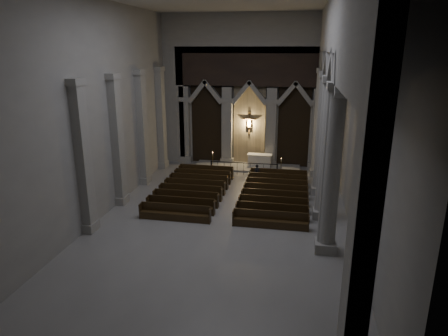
% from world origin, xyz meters
% --- Properties ---
extents(room, '(24.00, 24.10, 12.00)m').
position_xyz_m(room, '(0.00, 0.00, 7.60)').
color(room, gray).
rests_on(room, ground).
extents(sanctuary_wall, '(14.00, 0.77, 12.00)m').
position_xyz_m(sanctuary_wall, '(0.00, 11.54, 6.62)').
color(sanctuary_wall, '#9A978F').
rests_on(sanctuary_wall, ground).
extents(right_arcade, '(1.00, 24.00, 12.00)m').
position_xyz_m(right_arcade, '(5.50, 1.33, 7.83)').
color(right_arcade, '#9A978F').
rests_on(right_arcade, ground).
extents(left_pilasters, '(0.60, 13.00, 8.03)m').
position_xyz_m(left_pilasters, '(-6.75, 3.50, 3.91)').
color(left_pilasters, '#9A978F').
rests_on(left_pilasters, ground).
extents(sanctuary_step, '(8.50, 2.60, 0.15)m').
position_xyz_m(sanctuary_step, '(0.00, 10.60, 0.07)').
color(sanctuary_step, '#9A978F').
rests_on(sanctuary_step, ground).
extents(altar, '(1.98, 0.79, 1.00)m').
position_xyz_m(altar, '(1.01, 10.76, 0.66)').
color(altar, beige).
rests_on(altar, sanctuary_step).
extents(altar_rail, '(5.18, 0.09, 1.02)m').
position_xyz_m(altar_rail, '(0.00, 8.67, 0.68)').
color(altar_rail, black).
rests_on(altar_rail, ground).
extents(candle_stand_left, '(0.25, 0.25, 1.49)m').
position_xyz_m(candle_stand_left, '(-2.60, 9.47, 0.41)').
color(candle_stand_left, olive).
rests_on(candle_stand_left, ground).
extents(candle_stand_right, '(0.23, 0.23, 1.38)m').
position_xyz_m(candle_stand_right, '(2.82, 9.03, 0.38)').
color(candle_stand_right, olive).
rests_on(candle_stand_right, ground).
extents(pews, '(9.54, 8.33, 0.92)m').
position_xyz_m(pews, '(-0.00, 3.58, 0.30)').
color(pews, black).
rests_on(pews, ground).
extents(worshipper, '(0.51, 0.39, 1.26)m').
position_xyz_m(worshipper, '(1.15, 7.37, 0.63)').
color(worshipper, black).
rests_on(worshipper, ground).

